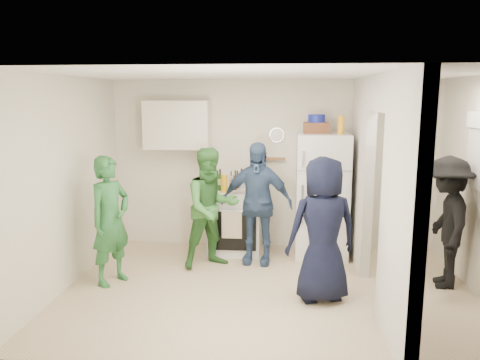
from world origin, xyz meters
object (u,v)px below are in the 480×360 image
stove (235,221)px  wicker_basket (316,128)px  person_green_center (212,208)px  person_navy (323,230)px  person_denim (256,203)px  blue_bowl (317,118)px  person_green_left (110,220)px  fridge (322,195)px  yellow_cup_stack_top (341,125)px  person_nook (446,222)px

stove → wicker_basket: bearing=1.0°
person_green_center → person_navy: person_navy is taller
person_denim → person_navy: bearing=-48.1°
blue_bowl → person_navy: 1.94m
stove → person_green_left: (-1.37, -1.30, 0.32)m
fridge → person_green_center: size_ratio=1.10×
person_green_left → person_navy: size_ratio=0.96×
fridge → person_denim: (-0.90, -0.39, -0.04)m
yellow_cup_stack_top → person_nook: yellow_cup_stack_top is taller
blue_bowl → person_navy: blue_bowl is taller
yellow_cup_stack_top → person_denim: 1.56m
fridge → yellow_cup_stack_top: 1.03m
fridge → wicker_basket: wicker_basket is taller
blue_bowl → person_navy: bearing=-90.1°
yellow_cup_stack_top → stove: bearing=174.9°
person_denim → fridge: bearing=30.0°
person_green_left → person_denim: size_ratio=0.94×
stove → person_nook: (2.64, -1.01, 0.32)m
stove → person_green_left: 1.91m
person_denim → person_nook: size_ratio=1.06×
stove → person_green_left: size_ratio=0.59×
blue_bowl → yellow_cup_stack_top: 0.36m
wicker_basket → yellow_cup_stack_top: 0.36m
blue_bowl → person_denim: blue_bowl is taller
person_green_left → yellow_cup_stack_top: bearing=-40.3°
wicker_basket → person_green_center: bearing=-155.5°
fridge → person_green_left: fridge is taller
wicker_basket → person_nook: bearing=-34.7°
person_green_left → person_nook: (4.01, 0.29, 0.00)m
stove → yellow_cup_stack_top: (1.47, -0.13, 1.41)m
person_green_center → fridge: bearing=-10.9°
wicker_basket → yellow_cup_stack_top: bearing=-25.1°
person_denim → person_nook: person_denim is taller
stove → person_green_center: person_green_center is taller
wicker_basket → fridge: bearing=-26.6°
wicker_basket → person_navy: wicker_basket is taller
blue_bowl → person_denim: bearing=-151.3°
stove → person_denim: (0.34, -0.42, 0.37)m
person_denim → person_navy: (0.80, -1.13, -0.02)m
stove → fridge: size_ratio=0.53×
yellow_cup_stack_top → person_nook: 1.83m
blue_bowl → yellow_cup_stack_top: bearing=-25.1°
wicker_basket → person_navy: bearing=-90.1°
person_navy → blue_bowl: bearing=-106.9°
person_navy → person_nook: bearing=-177.0°
stove → blue_bowl: bearing=1.0°
fridge → person_navy: size_ratio=1.08×
fridge → person_green_left: 2.91m
person_green_center → wicker_basket: bearing=-7.7°
person_green_left → person_nook: bearing=-58.7°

